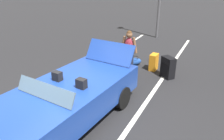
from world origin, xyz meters
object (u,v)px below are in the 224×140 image
(convertible_car, at_px, (58,105))
(traveler_person, at_px, (129,52))
(suitcase_large_black, at_px, (168,67))
(suitcase_medium_bright, at_px, (154,62))
(duffel_bag, at_px, (134,62))

(convertible_car, bearing_deg, traveler_person, 178.94)
(convertible_car, xyz_separation_m, traveler_person, (-3.22, 0.33, 0.34))
(suitcase_large_black, height_order, suitcase_medium_bright, suitcase_large_black)
(duffel_bag, xyz_separation_m, traveler_person, (1.13, 0.24, 0.77))
(suitcase_large_black, bearing_deg, duffel_bag, -71.62)
(convertible_car, bearing_deg, suitcase_large_black, 162.90)
(convertible_car, xyz_separation_m, duffel_bag, (-4.35, 0.09, -0.43))
(duffel_bag, relative_size, traveler_person, 0.40)
(suitcase_large_black, xyz_separation_m, suitcase_medium_bright, (-0.43, -0.63, -0.06))
(convertible_car, xyz_separation_m, suitcase_medium_bright, (-4.26, 0.92, -0.28))
(convertible_car, distance_m, suitcase_medium_bright, 4.37)
(traveler_person, bearing_deg, suitcase_medium_bright, 149.59)
(suitcase_large_black, height_order, traveler_person, traveler_person)
(traveler_person, bearing_deg, suitcase_large_black, 115.95)
(suitcase_large_black, xyz_separation_m, traveler_person, (0.62, -1.21, 0.56))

